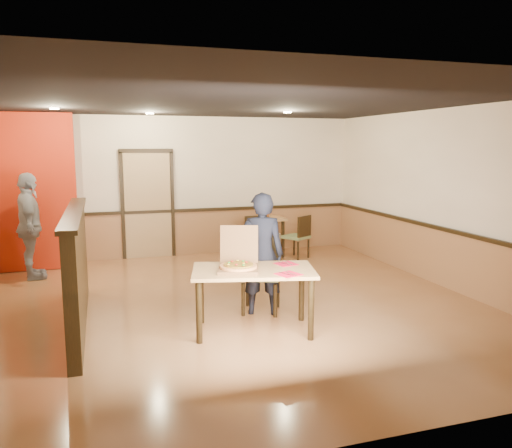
{
  "coord_description": "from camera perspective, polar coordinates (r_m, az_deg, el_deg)",
  "views": [
    {
      "loc": [
        -1.68,
        -6.56,
        2.22
      ],
      "look_at": [
        0.37,
        0.0,
        1.14
      ],
      "focal_mm": 35.0,
      "sensor_mm": 36.0,
      "label": 1
    }
  ],
  "objects": [
    {
      "name": "chair_rail_back",
      "position": [
        10.24,
        -7.77,
        1.57
      ],
      "size": [
        7.0,
        0.06,
        0.06
      ],
      "primitive_type": "cube",
      "color": "black",
      "rests_on": "wall_back"
    },
    {
      "name": "wall_right",
      "position": [
        8.4,
        20.86,
        2.77
      ],
      "size": [
        0.0,
        7.0,
        7.0
      ],
      "primitive_type": "plane",
      "rotation": [
        1.57,
        0.0,
        -1.57
      ],
      "color": "#FCE7C5",
      "rests_on": "floor"
    },
    {
      "name": "condiment",
      "position": [
        10.24,
        1.31,
        1.21
      ],
      "size": [
        0.06,
        0.06,
        0.16
      ],
      "primitive_type": "cylinder",
      "color": "brown",
      "rests_on": "side_table"
    },
    {
      "name": "spot_b",
      "position": [
        9.12,
        -12.06,
        12.28
      ],
      "size": [
        0.14,
        0.14,
        0.02
      ],
      "primitive_type": "cylinder",
      "color": "#FFDBB2",
      "rests_on": "ceiling"
    },
    {
      "name": "side_chair_right",
      "position": [
        9.89,
        4.91,
        -1.25
      ],
      "size": [
        0.59,
        0.59,
        0.87
      ],
      "rotation": [
        0.0,
        0.0,
        3.7
      ],
      "color": "olive",
      "rests_on": "floor"
    },
    {
      "name": "chair_rail_right",
      "position": [
        8.43,
        20.41,
        -0.48
      ],
      "size": [
        0.06,
        7.0,
        0.06
      ],
      "primitive_type": "cube",
      "color": "black",
      "rests_on": "wall_right"
    },
    {
      "name": "wainscot_back",
      "position": [
        10.32,
        -7.73,
        -1.0
      ],
      "size": [
        7.0,
        0.04,
        0.9
      ],
      "primitive_type": "cube",
      "color": "#96643C",
      "rests_on": "floor"
    },
    {
      "name": "red_accent_panel",
      "position": [
        9.68,
        -24.57,
        3.28
      ],
      "size": [
        1.6,
        0.2,
        2.78
      ],
      "primitive_type": "cube",
      "color": "#B0220C",
      "rests_on": "floor"
    },
    {
      "name": "spot_c",
      "position": [
        8.65,
        3.64,
        12.65
      ],
      "size": [
        0.14,
        0.14,
        0.02
      ],
      "primitive_type": "cylinder",
      "color": "#FFDBB2",
      "rests_on": "ceiling"
    },
    {
      "name": "main_table",
      "position": [
        5.97,
        -0.29,
        -6.19
      ],
      "size": [
        1.58,
        1.13,
        0.77
      ],
      "rotation": [
        0.0,
        0.0,
        -0.23
      ],
      "color": "tan",
      "rests_on": "floor"
    },
    {
      "name": "booth_partition",
      "position": [
        6.54,
        -19.76,
        -4.69
      ],
      "size": [
        0.2,
        3.1,
        1.44
      ],
      "color": "black",
      "rests_on": "floor"
    },
    {
      "name": "napkin_far",
      "position": [
        6.19,
        3.46,
        -4.57
      ],
      "size": [
        0.28,
        0.28,
        0.01
      ],
      "rotation": [
        0.0,
        0.0,
        0.23
      ],
      "color": "red",
      "rests_on": "main_table"
    },
    {
      "name": "napkin_near",
      "position": [
        5.71,
        3.73,
        -5.74
      ],
      "size": [
        0.31,
        0.31,
        0.01
      ],
      "rotation": [
        0.0,
        0.0,
        0.34
      ],
      "color": "red",
      "rests_on": "main_table"
    },
    {
      "name": "pizza_box",
      "position": [
        5.92,
        -2.0,
        -4.61
      ],
      "size": [
        0.6,
        0.66,
        0.49
      ],
      "rotation": [
        0.0,
        0.0,
        -0.3
      ],
      "color": "brown",
      "rests_on": "main_table"
    },
    {
      "name": "back_door",
      "position": [
        10.13,
        -12.26,
        2.11
      ],
      "size": [
        0.9,
        0.06,
        2.1
      ],
      "primitive_type": "cube",
      "color": "tan",
      "rests_on": "wall_back"
    },
    {
      "name": "diner_chair",
      "position": [
        6.77,
        0.65,
        -5.2
      ],
      "size": [
        0.68,
        0.68,
        1.03
      ],
      "rotation": [
        0.0,
        0.0,
        -0.43
      ],
      "color": "olive",
      "rests_on": "floor"
    },
    {
      "name": "side_table",
      "position": [
        10.27,
        1.14,
        -0.22
      ],
      "size": [
        0.72,
        0.72,
        0.76
      ],
      "rotation": [
        0.0,
        0.0,
        -0.02
      ],
      "color": "tan",
      "rests_on": "floor"
    },
    {
      "name": "spot_a",
      "position": [
        8.41,
        -22.06,
        12.14
      ],
      "size": [
        0.14,
        0.14,
        0.02
      ],
      "primitive_type": "cylinder",
      "color": "#FFDBB2",
      "rests_on": "ceiling"
    },
    {
      "name": "wainscot_right",
      "position": [
        8.53,
        20.34,
        -3.59
      ],
      "size": [
        0.04,
        7.0,
        0.9
      ],
      "primitive_type": "cube",
      "color": "#96643C",
      "rests_on": "floor"
    },
    {
      "name": "diner",
      "position": [
        6.56,
        0.64,
        -3.43
      ],
      "size": [
        0.69,
        0.56,
        1.62
      ],
      "primitive_type": "imported",
      "rotation": [
        0.0,
        0.0,
        2.82
      ],
      "color": "black",
      "rests_on": "floor"
    },
    {
      "name": "pizza",
      "position": [
        5.87,
        -2.02,
        -4.86
      ],
      "size": [
        0.57,
        0.57,
        0.03
      ],
      "primitive_type": "cylinder",
      "rotation": [
        0.0,
        0.0,
        0.4
      ],
      "color": "#E19652",
      "rests_on": "pizza_box"
    },
    {
      "name": "ceiling",
      "position": [
        6.8,
        -3.08,
        13.84
      ],
      "size": [
        7.0,
        7.0,
        0.0
      ],
      "primitive_type": "plane",
      "rotation": [
        3.14,
        0.0,
        0.0
      ],
      "color": "black",
      "rests_on": "wall_back"
    },
    {
      "name": "passerby",
      "position": [
        9.09,
        -24.44,
        -0.25
      ],
      "size": [
        0.58,
        1.1,
        1.78
      ],
      "primitive_type": "imported",
      "rotation": [
        0.0,
        0.0,
        1.72
      ],
      "color": "#919199",
      "rests_on": "floor"
    },
    {
      "name": "floor",
      "position": [
        7.13,
        -2.89,
        -9.2
      ],
      "size": [
        7.0,
        7.0,
        0.0
      ],
      "primitive_type": "plane",
      "color": "#A76D41",
      "rests_on": "ground"
    },
    {
      "name": "side_chair_left",
      "position": [
        9.57,
        -0.24,
        -1.39
      ],
      "size": [
        0.46,
        0.46,
        0.92
      ],
      "rotation": [
        0.0,
        0.0,
        3.15
      ],
      "color": "olive",
      "rests_on": "floor"
    },
    {
      "name": "wall_back",
      "position": [
        10.23,
        -7.87,
        4.27
      ],
      "size": [
        7.0,
        0.0,
        7.0
      ],
      "primitive_type": "plane",
      "rotation": [
        1.57,
        0.0,
        0.0
      ],
      "color": "#FCE7C5",
      "rests_on": "floor"
    }
  ]
}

